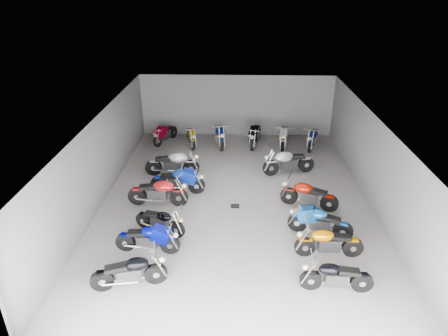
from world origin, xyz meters
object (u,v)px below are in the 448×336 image
at_px(motorcycle_left_a, 130,272).
at_px(motorcycle_back_a, 165,134).
at_px(motorcycle_right_a, 336,276).
at_px(motorcycle_left_e, 178,181).
at_px(motorcycle_right_d, 308,195).
at_px(motorcycle_back_c, 220,135).
at_px(motorcycle_right_c, 319,222).
at_px(motorcycle_left_d, 159,192).
at_px(motorcycle_back_d, 256,134).
at_px(motorcycle_back_f, 313,138).
at_px(motorcycle_right_b, 328,242).
at_px(motorcycle_back_b, 191,136).
at_px(drain_grate, 235,206).
at_px(motorcycle_left_c, 160,221).
at_px(motorcycle_left_f, 173,163).
at_px(motorcycle_right_f, 288,162).
at_px(motorcycle_left_b, 148,239).
at_px(motorcycle_back_e, 284,136).

distance_m(motorcycle_left_a, motorcycle_back_a, 10.59).
distance_m(motorcycle_left_a, motorcycle_right_a, 5.54).
height_order(motorcycle_left_a, motorcycle_left_e, motorcycle_left_e).
xyz_separation_m(motorcycle_left_a, motorcycle_right_a, (5.54, 0.03, -0.03)).
bearing_deg(motorcycle_right_d, motorcycle_left_a, 148.34).
xyz_separation_m(motorcycle_left_a, motorcycle_back_c, (2.00, 10.31, 0.06)).
relative_size(motorcycle_right_a, motorcycle_right_c, 0.95).
bearing_deg(motorcycle_left_d, motorcycle_back_d, 149.86).
distance_m(motorcycle_right_a, motorcycle_back_f, 10.16).
relative_size(motorcycle_left_e, motorcycle_right_b, 1.05).
distance_m(motorcycle_left_e, motorcycle_back_d, 5.99).
bearing_deg(motorcycle_back_b, drain_grate, 96.26).
xyz_separation_m(motorcycle_left_c, motorcycle_back_c, (1.63, 7.72, 0.11)).
height_order(motorcycle_back_b, motorcycle_back_c, motorcycle_back_c).
xyz_separation_m(motorcycle_left_a, motorcycle_back_f, (6.62, 10.14, 0.01)).
distance_m(motorcycle_left_f, motorcycle_back_a, 3.86).
bearing_deg(motorcycle_right_c, motorcycle_back_b, 51.51).
height_order(motorcycle_left_e, motorcycle_back_b, motorcycle_left_e).
xyz_separation_m(motorcycle_right_a, motorcycle_right_f, (-0.48, 7.11, 0.08)).
bearing_deg(motorcycle_left_a, motorcycle_left_c, 158.63).
distance_m(motorcycle_right_c, motorcycle_back_b, 9.14).
relative_size(motorcycle_left_c, motorcycle_left_d, 0.79).
height_order(motorcycle_right_f, motorcycle_back_c, motorcycle_back_c).
relative_size(motorcycle_left_a, motorcycle_back_d, 0.89).
bearing_deg(motorcycle_right_f, motorcycle_left_d, 104.43).
relative_size(motorcycle_back_b, motorcycle_back_d, 0.85).
bearing_deg(motorcycle_back_d, motorcycle_right_c, 115.30).
bearing_deg(motorcycle_right_c, motorcycle_left_c, 108.48).
height_order(motorcycle_left_a, motorcycle_back_f, motorcycle_back_f).
relative_size(motorcycle_right_f, motorcycle_back_a, 1.21).
relative_size(drain_grate, motorcycle_back_c, 0.14).
distance_m(motorcycle_left_f, motorcycle_back_b, 3.44).
distance_m(motorcycle_right_c, motorcycle_right_f, 4.58).
height_order(motorcycle_right_c, motorcycle_back_b, motorcycle_right_c).
bearing_deg(motorcycle_left_b, motorcycle_left_c, 174.35).
height_order(motorcycle_left_b, motorcycle_back_c, motorcycle_back_c).
distance_m(motorcycle_left_c, motorcycle_left_f, 4.25).
bearing_deg(motorcycle_left_d, motorcycle_left_b, 5.91).
bearing_deg(drain_grate, motorcycle_back_a, 120.22).
height_order(motorcycle_left_b, motorcycle_back_d, motorcycle_back_d).
xyz_separation_m(motorcycle_right_d, motorcycle_back_e, (-0.30, 5.89, 0.03)).
bearing_deg(motorcycle_back_d, motorcycle_right_d, 118.23).
relative_size(motorcycle_left_d, motorcycle_back_b, 1.15).
xyz_separation_m(motorcycle_back_a, motorcycle_back_f, (7.43, -0.43, 0.03)).
bearing_deg(drain_grate, motorcycle_right_f, 51.43).
bearing_deg(motorcycle_right_f, motorcycle_back_b, 40.89).
distance_m(motorcycle_left_f, motorcycle_right_a, 8.67).
distance_m(motorcycle_right_c, motorcycle_back_e, 7.66).
bearing_deg(motorcycle_left_f, motorcycle_back_f, 115.94).
bearing_deg(motorcycle_right_d, motorcycle_right_f, 28.60).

